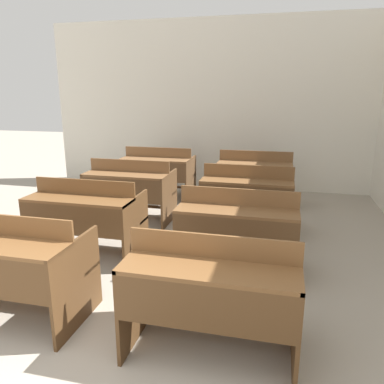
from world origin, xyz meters
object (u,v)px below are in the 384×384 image
object	(u,v)px
bench_second_left	(86,216)
bench_back_right	(255,176)
bench_second_right	(238,229)
bench_third_right	(247,196)
bench_front_left	(9,265)
bench_third_left	(130,189)
bench_front_right	(212,291)
bench_back_left	(158,171)

from	to	relation	value
bench_second_left	bench_back_right	bearing A→B (deg)	56.13
bench_second_right	bench_third_right	xyz separation A→B (m)	(-0.02, 1.29, 0.00)
bench_front_left	bench_third_left	xyz separation A→B (m)	(-0.00, 2.56, 0.00)
bench_back_right	bench_second_right	bearing A→B (deg)	-89.59
bench_front_right	bench_second_left	bearing A→B (deg)	142.68
bench_front_right	bench_back_left	world-z (taller)	same
bench_front_right	bench_back_right	bearing A→B (deg)	89.87
bench_third_left	bench_back_left	xyz separation A→B (m)	(0.01, 1.27, 0.00)
bench_second_right	bench_back_left	distance (m)	3.09
bench_third_left	bench_back_right	xyz separation A→B (m)	(1.72, 1.28, 0.00)
bench_second_left	bench_back_left	size ratio (longest dim) A/B	1.00
bench_second_left	bench_second_right	size ratio (longest dim) A/B	1.00
bench_front_right	bench_third_right	xyz separation A→B (m)	(0.00, 2.59, 0.00)
bench_third_right	bench_second_left	bearing A→B (deg)	-143.24
bench_front_right	bench_back_left	size ratio (longest dim) A/B	1.00
bench_second_left	bench_front_right	bearing A→B (deg)	-37.32
bench_front_right	bench_second_right	world-z (taller)	same
bench_second_left	bench_second_right	xyz separation A→B (m)	(1.74, -0.00, 0.00)
bench_second_right	bench_third_left	bearing A→B (deg)	143.42
bench_front_right	bench_third_left	bearing A→B (deg)	123.43
bench_second_left	bench_third_right	distance (m)	2.14
bench_second_right	bench_front_left	bearing A→B (deg)	-143.70
bench_front_right	bench_third_right	size ratio (longest dim) A/B	1.00
bench_third_right	bench_back_left	size ratio (longest dim) A/B	1.00
bench_front_left	bench_back_left	size ratio (longest dim) A/B	1.00
bench_front_left	bench_third_right	distance (m)	3.08
bench_front_right	bench_second_right	xyz separation A→B (m)	(0.03, 1.30, 0.00)
bench_third_left	bench_back_left	size ratio (longest dim) A/B	1.00
bench_second_right	bench_back_left	size ratio (longest dim) A/B	1.00
bench_second_right	bench_back_left	xyz separation A→B (m)	(-1.73, 2.56, 0.00)
bench_back_left	bench_front_right	bearing A→B (deg)	-66.21
bench_front_right	bench_second_left	distance (m)	2.15
bench_third_left	bench_front_right	bearing A→B (deg)	-56.57
bench_third_right	bench_back_right	xyz separation A→B (m)	(0.01, 1.28, 0.00)
bench_second_left	bench_third_left	bearing A→B (deg)	89.92
bench_second_left	bench_second_right	world-z (taller)	same
bench_front_left	bench_second_right	distance (m)	2.15
bench_third_left	bench_back_right	world-z (taller)	same
bench_third_left	bench_second_left	bearing A→B (deg)	-90.08
bench_front_right	bench_back_right	size ratio (longest dim) A/B	1.00
bench_front_left	bench_third_right	xyz separation A→B (m)	(1.71, 2.56, 0.00)
bench_front_left	bench_third_right	bearing A→B (deg)	56.26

